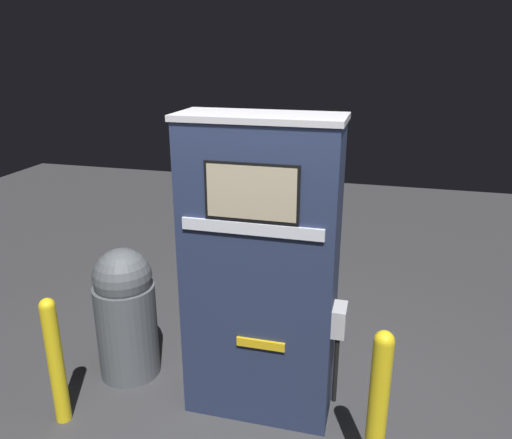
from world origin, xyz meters
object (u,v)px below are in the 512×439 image
trash_bin (126,312)px  safety_bollard (378,406)px  gas_pump (260,274)px  safety_bollard_far (55,359)px

trash_bin → safety_bollard: bearing=-17.4°
gas_pump → safety_bollard: (0.86, -0.50, -0.54)m
gas_pump → safety_bollard: gas_pump is taller
trash_bin → gas_pump: bearing=-6.5°
safety_bollard_far → gas_pump: bearing=20.7°
safety_bollard → safety_bollard_far: size_ratio=1.09×
safety_bollard → gas_pump: bearing=149.7°
gas_pump → trash_bin: size_ratio=1.99×
gas_pump → safety_bollard: size_ratio=2.04×
safety_bollard → safety_bollard_far: (-2.22, -0.02, -0.04)m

